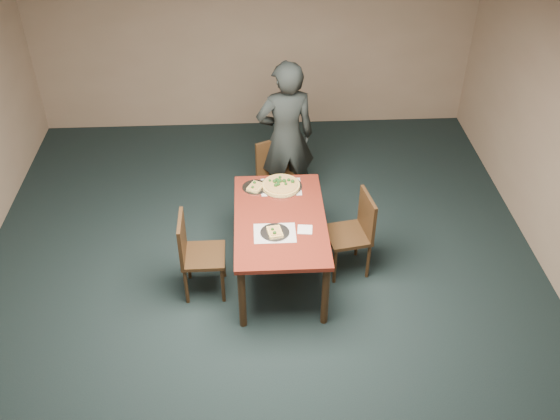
{
  "coord_description": "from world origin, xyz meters",
  "views": [
    {
      "loc": [
        -0.06,
        -4.07,
        4.53
      ],
      "look_at": [
        0.19,
        0.76,
        0.85
      ],
      "focal_mm": 40.0,
      "sensor_mm": 36.0,
      "label": 1
    }
  ],
  "objects_px": {
    "dining_table": "(280,225)",
    "slice_plate_far": "(255,187)",
    "chair_right": "(355,229)",
    "slice_plate_near": "(275,232)",
    "diner": "(286,138)",
    "chair_far": "(277,174)",
    "chair_left": "(195,251)",
    "pizza_pan": "(281,185)"
  },
  "relations": [
    {
      "from": "slice_plate_near",
      "to": "slice_plate_far",
      "type": "xyz_separation_m",
      "value": [
        -0.17,
        0.76,
        -0.0
      ]
    },
    {
      "from": "chair_left",
      "to": "chair_right",
      "type": "relative_size",
      "value": 1.0
    },
    {
      "from": "chair_left",
      "to": "slice_plate_far",
      "type": "bearing_deg",
      "value": -40.97
    },
    {
      "from": "chair_left",
      "to": "slice_plate_far",
      "type": "distance_m",
      "value": 0.97
    },
    {
      "from": "slice_plate_near",
      "to": "chair_left",
      "type": "bearing_deg",
      "value": 176.39
    },
    {
      "from": "diner",
      "to": "slice_plate_near",
      "type": "xyz_separation_m",
      "value": [
        -0.19,
        -1.48,
        -0.16
      ]
    },
    {
      "from": "dining_table",
      "to": "chair_right",
      "type": "relative_size",
      "value": 1.65
    },
    {
      "from": "diner",
      "to": "pizza_pan",
      "type": "relative_size",
      "value": 4.21
    },
    {
      "from": "chair_far",
      "to": "diner",
      "type": "relative_size",
      "value": 0.49
    },
    {
      "from": "dining_table",
      "to": "chair_far",
      "type": "height_order",
      "value": "chair_far"
    },
    {
      "from": "slice_plate_near",
      "to": "slice_plate_far",
      "type": "distance_m",
      "value": 0.78
    },
    {
      "from": "chair_far",
      "to": "chair_left",
      "type": "relative_size",
      "value": 1.0
    },
    {
      "from": "chair_far",
      "to": "slice_plate_far",
      "type": "relative_size",
      "value": 3.25
    },
    {
      "from": "dining_table",
      "to": "slice_plate_far",
      "type": "distance_m",
      "value": 0.59
    },
    {
      "from": "chair_right",
      "to": "diner",
      "type": "relative_size",
      "value": 0.49
    },
    {
      "from": "pizza_pan",
      "to": "chair_right",
      "type": "bearing_deg",
      "value": -31.84
    },
    {
      "from": "chair_far",
      "to": "slice_plate_far",
      "type": "xyz_separation_m",
      "value": [
        -0.26,
        -0.59,
        0.25
      ]
    },
    {
      "from": "slice_plate_near",
      "to": "dining_table",
      "type": "bearing_deg",
      "value": 74.96
    },
    {
      "from": "slice_plate_near",
      "to": "chair_far",
      "type": "bearing_deg",
      "value": 86.34
    },
    {
      "from": "chair_left",
      "to": "diner",
      "type": "xyz_separation_m",
      "value": [
        0.97,
        1.43,
        0.41
      ]
    },
    {
      "from": "chair_far",
      "to": "chair_left",
      "type": "height_order",
      "value": "same"
    },
    {
      "from": "chair_right",
      "to": "diner",
      "type": "height_order",
      "value": "diner"
    },
    {
      "from": "diner",
      "to": "slice_plate_far",
      "type": "distance_m",
      "value": 0.82
    },
    {
      "from": "diner",
      "to": "pizza_pan",
      "type": "height_order",
      "value": "diner"
    },
    {
      "from": "diner",
      "to": "slice_plate_far",
      "type": "relative_size",
      "value": 6.59
    },
    {
      "from": "chair_left",
      "to": "slice_plate_far",
      "type": "height_order",
      "value": "chair_left"
    },
    {
      "from": "pizza_pan",
      "to": "slice_plate_far",
      "type": "distance_m",
      "value": 0.27
    },
    {
      "from": "slice_plate_near",
      "to": "slice_plate_far",
      "type": "relative_size",
      "value": 1.0
    },
    {
      "from": "chair_left",
      "to": "slice_plate_far",
      "type": "relative_size",
      "value": 3.25
    },
    {
      "from": "dining_table",
      "to": "pizza_pan",
      "type": "distance_m",
      "value": 0.55
    },
    {
      "from": "dining_table",
      "to": "slice_plate_far",
      "type": "bearing_deg",
      "value": 113.53
    },
    {
      "from": "dining_table",
      "to": "pizza_pan",
      "type": "height_order",
      "value": "pizza_pan"
    },
    {
      "from": "diner",
      "to": "slice_plate_far",
      "type": "height_order",
      "value": "diner"
    },
    {
      "from": "dining_table",
      "to": "pizza_pan",
      "type": "bearing_deg",
      "value": 85.88
    },
    {
      "from": "dining_table",
      "to": "diner",
      "type": "height_order",
      "value": "diner"
    },
    {
      "from": "dining_table",
      "to": "slice_plate_far",
      "type": "xyz_separation_m",
      "value": [
        -0.23,
        0.53,
        0.1
      ]
    },
    {
      "from": "chair_far",
      "to": "chair_left",
      "type": "xyz_separation_m",
      "value": [
        -0.87,
        -1.31,
        0.0
      ]
    },
    {
      "from": "slice_plate_far",
      "to": "chair_left",
      "type": "bearing_deg",
      "value": -130.64
    },
    {
      "from": "pizza_pan",
      "to": "slice_plate_far",
      "type": "xyz_separation_m",
      "value": [
        -0.27,
        -0.0,
        -0.01
      ]
    },
    {
      "from": "chair_right",
      "to": "chair_far",
      "type": "bearing_deg",
      "value": -154.46
    },
    {
      "from": "chair_right",
      "to": "slice_plate_near",
      "type": "xyz_separation_m",
      "value": [
        -0.84,
        -0.31,
        0.25
      ]
    },
    {
      "from": "diner",
      "to": "slice_plate_far",
      "type": "xyz_separation_m",
      "value": [
        -0.36,
        -0.72,
        -0.16
      ]
    }
  ]
}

